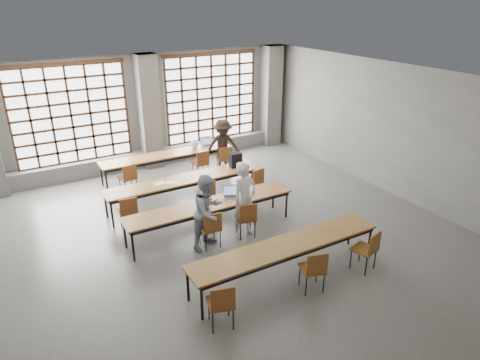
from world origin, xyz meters
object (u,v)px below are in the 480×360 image
Objects in this scene: chair_mid_centre at (207,192)px; mouse at (247,194)px; chair_back_left at (129,176)px; chair_front_left at (211,226)px; desk_row_c at (211,206)px; chair_mid_left at (128,210)px; desk_row_b at (182,181)px; chair_front_right at (247,216)px; chair_back_right at (225,157)px; laptop_back at (207,143)px; laptop_front at (231,194)px; student_female at (208,211)px; green_box at (207,201)px; chair_near_right at (368,247)px; chair_near_mid at (314,267)px; student_male at (244,200)px; student_back at (223,146)px; plastic_bag at (194,144)px; chair_back_mid at (201,161)px; phone at (220,203)px; desk_row_a at (168,156)px; chair_near_left at (222,301)px; desk_row_d at (286,247)px; red_pouch at (221,300)px; chair_mid_right at (255,180)px; backpack at (236,160)px.

mouse is (0.57, -1.01, 0.21)m from chair_mid_centre.
chair_back_left is 1.00× the size of chair_front_left.
chair_mid_left reaches higher than desk_row_c.
chair_back_left is at bearing 123.33° from mouse.
chair_front_right reaches higher than desk_row_b.
laptop_back reaches higher than chair_back_right.
laptop_front reaches higher than chair_mid_left.
green_box is at bearing 39.03° from student_female.
green_box is at bearing -71.44° from chair_back_left.
chair_near_right is 0.53× the size of student_female.
chair_near_mid is at bearing -96.12° from student_female.
student_back is (1.36, 3.61, -0.05)m from student_male.
chair_back_mid is at bearing -98.25° from plastic_bag.
chair_front_right is 0.69m from phone.
desk_row_b is 1.63m from laptop_front.
desk_row_c is 3.53m from chair_near_right.
phone is at bearing -38.05° from green_box.
phone is at bearing -103.34° from student_back.
chair_mid_centre is at bearing -128.17° from chair_back_right.
desk_row_a is 6.72m from chair_near_left.
chair_back_right is (0.78, 0.00, 0.00)m from chair_back_mid.
student_male is (0.90, 0.13, 0.35)m from chair_front_left.
desk_row_a and desk_row_d have the same top height.
desk_row_b is at bearing 113.83° from chair_near_right.
chair_mid_left is 4.51m from chair_near_mid.
chair_back_mid is (2.19, -0.00, 0.00)m from chair_back_left.
phone is at bearing 122.36° from student_male.
chair_back_left is 1.00× the size of chair_back_mid.
desk_row_c is 3.68m from student_back.
red_pouch is at bearing -84.18° from chair_mid_left.
chair_near_mid is 0.53× the size of student_female.
chair_back_mid is 1.00× the size of chair_mid_centre.
desk_row_b is 2.27× the size of student_male.
chair_near_left is at bearing -105.33° from desk_row_b.
green_box is 0.87× the size of plastic_bag.
student_back is at bearing 56.40° from green_box.
laptop_back is at bearing 65.23° from desk_row_c.
phone is (-1.63, -1.09, 0.20)m from chair_mid_right.
laptop_front is (0.88, 0.60, -0.04)m from student_female.
red_pouch is at bearing -142.07° from student_male.
chair_mid_left is 5.31m from chair_near_right.
chair_mid_left is at bearing -144.36° from chair_back_mid.
plastic_bag is (1.26, 3.66, 0.21)m from desk_row_c.
mouse is (-1.00, -3.00, 0.21)m from chair_back_right.
student_male reaches higher than chair_near_left.
chair_mid_left is 0.50× the size of student_male.
chair_back_mid reaches higher than desk_row_c.
student_female reaches higher than backpack.
desk_row_b is at bearing -130.62° from chair_back_mid.
desk_row_b is at bearing 160.92° from chair_mid_right.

